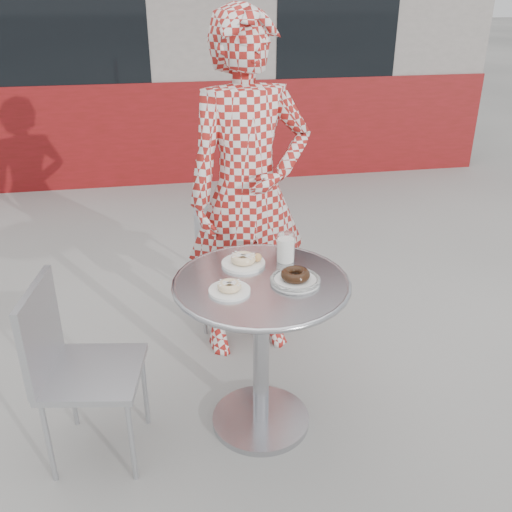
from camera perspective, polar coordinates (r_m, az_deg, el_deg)
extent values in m
plane|color=#A5A39D|center=(2.80, 1.07, -16.08)|extent=(60.00, 60.00, 0.00)
cube|color=gray|center=(7.66, -7.71, 22.87)|extent=(6.00, 4.00, 3.00)
cube|color=maroon|center=(5.89, -6.03, 12.27)|extent=(6.02, 0.20, 1.00)
cube|color=black|center=(5.70, -19.71, 22.80)|extent=(1.60, 0.04, 1.40)
cube|color=black|center=(5.94, 8.32, 23.97)|extent=(1.20, 0.04, 1.40)
cylinder|color=silver|center=(2.78, 0.48, -15.97)|extent=(0.45, 0.45, 0.03)
cylinder|color=silver|center=(2.55, 0.51, -9.94)|extent=(0.07, 0.07, 0.72)
cylinder|color=silver|center=(2.36, 0.54, -2.72)|extent=(0.72, 0.72, 0.02)
torus|color=silver|center=(2.36, 0.54, -2.72)|extent=(0.74, 0.74, 0.02)
cube|color=#B0B3B8|center=(3.29, -1.74, -0.47)|extent=(0.50, 0.50, 0.03)
cube|color=#B0B3B8|center=(3.04, -2.59, 1.51)|extent=(0.37, 0.17, 0.38)
cube|color=#B0B3B8|center=(2.48, -15.94, -11.19)|extent=(0.44, 0.44, 0.03)
cube|color=#B0B3B8|center=(2.42, -20.79, -7.03)|extent=(0.09, 0.39, 0.39)
imported|color=maroon|center=(2.91, -0.75, 6.26)|extent=(0.71, 0.52, 1.78)
cylinder|color=white|center=(2.48, -1.27, -0.75)|extent=(0.19, 0.19, 0.01)
torus|color=tan|center=(2.47, -1.28, -0.25)|extent=(0.11, 0.11, 0.04)
sphere|color=#B77A3F|center=(2.48, 0.14, -0.14)|extent=(0.04, 0.04, 0.04)
cylinder|color=white|center=(2.27, -2.66, -3.47)|extent=(0.17, 0.17, 0.01)
torus|color=tan|center=(2.26, -2.68, -2.99)|extent=(0.10, 0.10, 0.03)
cylinder|color=white|center=(2.35, 3.94, -2.45)|extent=(0.20, 0.20, 0.01)
torus|color=black|center=(2.33, 3.96, -1.87)|extent=(0.12, 0.12, 0.04)
torus|color=black|center=(2.34, 3.94, -2.36)|extent=(0.21, 0.21, 0.02)
cylinder|color=white|center=(2.50, 2.98, 0.60)|extent=(0.07, 0.07, 0.11)
cylinder|color=white|center=(2.49, 2.99, 0.82)|extent=(0.08, 0.08, 0.13)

